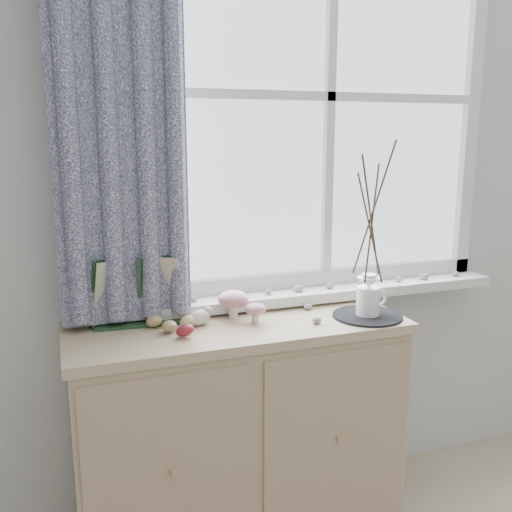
# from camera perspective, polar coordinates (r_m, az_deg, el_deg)

# --- Properties ---
(sideboard) EXTENTS (1.20, 0.45, 0.85)m
(sideboard) POSITION_cam_1_polar(r_m,az_deg,el_deg) (2.21, -1.69, -17.24)
(sideboard) COLOR tan
(sideboard) RESTS_ON ground
(botanical_book) EXTENTS (0.38, 0.16, 0.26)m
(botanical_book) POSITION_cam_1_polar(r_m,az_deg,el_deg) (2.00, -11.53, -3.48)
(botanical_book) COLOR #1C3A20
(botanical_book) RESTS_ON sideboard
(toadstool_cluster) EXTENTS (0.15, 0.16, 0.10)m
(toadstool_cluster) POSITION_cam_1_polar(r_m,az_deg,el_deg) (2.06, -1.74, -4.65)
(toadstool_cluster) COLOR white
(toadstool_cluster) RESTS_ON sideboard
(wooden_eggs) EXTENTS (0.16, 0.17, 0.06)m
(wooden_eggs) POSITION_cam_1_polar(r_m,az_deg,el_deg) (1.96, -8.21, -6.81)
(wooden_eggs) COLOR tan
(wooden_eggs) RESTS_ON sideboard
(songbird_figurine) EXTENTS (0.13, 0.09, 0.06)m
(songbird_figurine) POSITION_cam_1_polar(r_m,az_deg,el_deg) (2.01, -5.69, -6.07)
(songbird_figurine) COLOR silver
(songbird_figurine) RESTS_ON sideboard
(crocheted_doily) EXTENTS (0.26, 0.26, 0.01)m
(crocheted_doily) POSITION_cam_1_polar(r_m,az_deg,el_deg) (2.14, 11.08, -5.88)
(crocheted_doily) COLOR black
(crocheted_doily) RESTS_ON sideboard
(twig_pitcher) EXTENTS (0.25, 0.25, 0.65)m
(twig_pitcher) POSITION_cam_1_polar(r_m,az_deg,el_deg) (2.06, 11.49, 3.92)
(twig_pitcher) COLOR white
(twig_pitcher) RESTS_ON crocheted_doily
(sideboard_pebbles) EXTENTS (0.33, 0.23, 0.02)m
(sideboard_pebbles) POSITION_cam_1_polar(r_m,az_deg,el_deg) (2.14, 6.08, -5.54)
(sideboard_pebbles) COLOR #9B9C9E
(sideboard_pebbles) RESTS_ON sideboard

